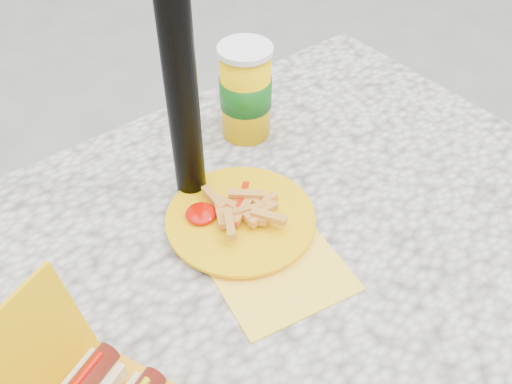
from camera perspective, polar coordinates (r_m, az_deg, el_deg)
picnic_table at (r=0.98m, az=-0.70°, el=-9.57°), size 1.20×0.80×0.75m
fries_plate at (r=0.92m, az=-1.31°, el=-2.99°), size 0.24×0.34×0.05m
soda_cup at (r=1.06m, az=-1.04°, el=10.00°), size 0.10×0.10×0.18m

